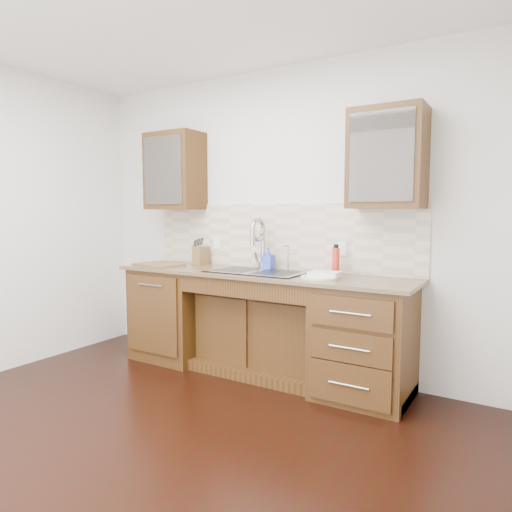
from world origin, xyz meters
The scene contains 24 objects.
ground centered at (0.00, 0.00, -0.05)m, with size 4.00×3.50×0.10m, color black.
wall_back centered at (0.00, 1.80, 1.35)m, with size 4.00×0.10×2.70m, color silver.
base_cabinet_left centered at (-0.95, 1.44, 0.44)m, with size 0.70×0.62×0.88m, color #593014.
base_cabinet_center centered at (0.00, 1.53, 0.35)m, with size 1.20×0.44×0.70m, color #593014.
base_cabinet_right centered at (0.95, 1.44, 0.44)m, with size 0.70×0.62×0.88m, color #593014.
countertop centered at (0.00, 1.43, 0.90)m, with size 2.70×0.65×0.03m, color #84705B.
backsplash centered at (0.00, 1.74, 1.21)m, with size 2.70×0.02×0.59m, color beige.
sink centered at (0.00, 1.41, 0.83)m, with size 0.84×0.46×0.19m, color #9E9EA5.
faucet centered at (-0.07, 1.64, 1.11)m, with size 0.04×0.04×0.40m, color #999993.
filter_tap centered at (0.18, 1.65, 1.03)m, with size 0.02×0.02×0.24m, color #999993.
upper_cabinet_left centered at (-1.05, 1.58, 1.83)m, with size 0.55×0.34×0.75m, color #593014.
upper_cabinet_right centered at (1.05, 1.58, 1.83)m, with size 0.55×0.34×0.75m, color #593014.
outlet_left centered at (-0.65, 1.73, 1.12)m, with size 0.08×0.01×0.12m, color white.
outlet_right centered at (0.65, 1.73, 1.12)m, with size 0.08×0.01×0.12m, color white.
soap_bottle centered at (0.01, 1.60, 1.01)m, with size 0.09×0.09×0.20m, color blue.
water_bottle centered at (0.65, 1.59, 1.02)m, with size 0.06×0.06×0.22m, color red.
plate centered at (0.61, 1.35, 0.92)m, with size 0.30×0.30×0.02m, color beige.
dish_towel centered at (0.64, 1.38, 0.94)m, with size 0.23×0.17×0.04m, color silver.
knife_block centered at (-0.76, 1.61, 1.00)m, with size 0.10×0.16×0.18m, color #A26830.
cutting_board centered at (-1.05, 1.33, 0.92)m, with size 0.45×0.31×0.02m, color brown.
cup_left_a centered at (-1.20, 1.58, 1.77)m, with size 0.12×0.12×0.10m, color white.
cup_left_b centered at (-0.89, 1.58, 1.77)m, with size 0.09×0.09×0.09m, color silver.
cup_right_a centered at (1.00, 1.58, 1.78)m, with size 0.13×0.13×0.10m, color silver.
cup_right_b centered at (1.20, 1.58, 1.77)m, with size 0.10×0.10×0.09m, color white.
Camera 1 is at (2.02, -1.91, 1.42)m, focal length 32.00 mm.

